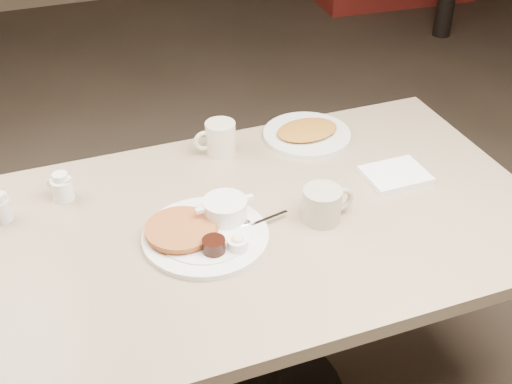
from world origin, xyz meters
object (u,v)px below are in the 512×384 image
object	(u,v)px
main_plate	(206,229)
hash_plate	(307,133)
coffee_mug_near	(323,204)
coffee_mug_far	(219,138)
diner_table	(259,267)
creamer_right	(62,187)

from	to	relation	value
main_plate	hash_plate	bearing A→B (deg)	39.24
coffee_mug_near	coffee_mug_far	size ratio (longest dim) A/B	1.13
diner_table	hash_plate	distance (m)	0.48
creamer_right	coffee_mug_near	bearing A→B (deg)	-27.97
main_plate	creamer_right	size ratio (longest dim) A/B	4.96
main_plate	coffee_mug_far	bearing A→B (deg)	66.92
main_plate	coffee_mug_near	size ratio (longest dim) A/B	2.71
coffee_mug_near	diner_table	bearing A→B (deg)	158.92
main_plate	coffee_mug_far	xyz separation A→B (m)	(0.16, 0.36, 0.03)
main_plate	coffee_mug_far	distance (m)	0.40
coffee_mug_far	creamer_right	size ratio (longest dim) A/B	1.61
coffee_mug_near	hash_plate	size ratio (longest dim) A/B	0.49
creamer_right	hash_plate	distance (m)	0.75
diner_table	hash_plate	world-z (taller)	hash_plate
main_plate	coffee_mug_near	xyz separation A→B (m)	(0.30, -0.04, 0.02)
coffee_mug_near	coffee_mug_far	xyz separation A→B (m)	(-0.15, 0.40, 0.00)
diner_table	coffee_mug_near	bearing A→B (deg)	-21.08
diner_table	coffee_mug_far	distance (m)	0.41
diner_table	hash_plate	xyz separation A→B (m)	(0.29, 0.34, 0.18)
main_plate	creamer_right	world-z (taller)	creamer_right
diner_table	coffee_mug_near	size ratio (longest dim) A/B	10.27
creamer_right	hash_plate	xyz separation A→B (m)	(0.75, 0.07, -0.02)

